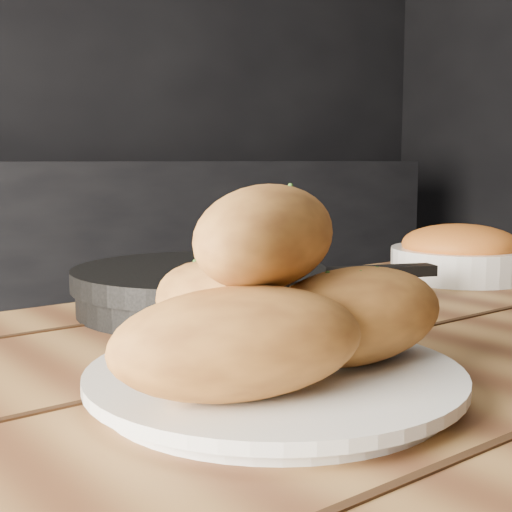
{
  "coord_description": "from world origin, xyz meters",
  "views": [
    {
      "loc": [
        -0.77,
        -0.37,
        0.9
      ],
      "look_at": [
        -0.48,
        -0.0,
        0.84
      ],
      "focal_mm": 50.0,
      "sensor_mm": 36.0,
      "label": 1
    }
  ],
  "objects_px": {
    "plate": "(275,381)",
    "bowl": "(460,254)",
    "bread_rolls": "(272,300)",
    "skillet": "(202,288)"
  },
  "relations": [
    {
      "from": "skillet",
      "to": "bowl",
      "type": "xyz_separation_m",
      "value": [
        0.38,
        -0.04,
        0.01
      ]
    },
    {
      "from": "bread_rolls",
      "to": "bowl",
      "type": "relative_size",
      "value": 1.48
    },
    {
      "from": "plate",
      "to": "bowl",
      "type": "relative_size",
      "value": 1.4
    },
    {
      "from": "plate",
      "to": "skillet",
      "type": "height_order",
      "value": "skillet"
    },
    {
      "from": "bread_rolls",
      "to": "skillet",
      "type": "relative_size",
      "value": 0.69
    },
    {
      "from": "skillet",
      "to": "bowl",
      "type": "relative_size",
      "value": 2.14
    },
    {
      "from": "skillet",
      "to": "bowl",
      "type": "distance_m",
      "value": 0.38
    },
    {
      "from": "bread_rolls",
      "to": "skillet",
      "type": "bearing_deg",
      "value": 65.58
    },
    {
      "from": "plate",
      "to": "bread_rolls",
      "type": "distance_m",
      "value": 0.06
    },
    {
      "from": "plate",
      "to": "bread_rolls",
      "type": "xyz_separation_m",
      "value": [
        -0.01,
        -0.0,
        0.05
      ]
    }
  ]
}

